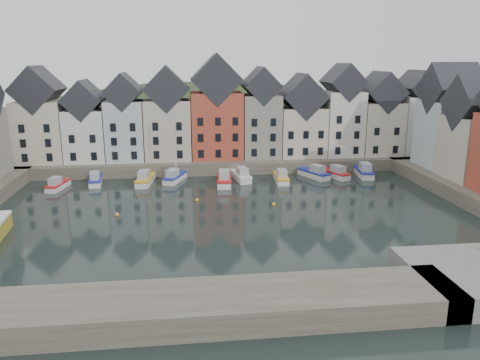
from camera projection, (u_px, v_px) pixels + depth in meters
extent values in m
plane|color=black|center=(232.00, 219.00, 56.34)|extent=(260.00, 260.00, 0.00)
cube|color=#4C443A|center=(216.00, 160.00, 84.94)|extent=(90.00, 16.00, 2.00)
cube|color=#4C443A|center=(125.00, 312.00, 33.80)|extent=(50.00, 6.00, 2.00)
ellipsoid|color=black|center=(210.00, 214.00, 114.69)|extent=(153.60, 70.40, 64.00)
sphere|color=#1A3116|center=(145.00, 107.00, 101.58)|extent=(5.77, 5.77, 5.77)
sphere|color=#1A3116|center=(307.00, 104.00, 115.54)|extent=(5.27, 5.27, 5.27)
sphere|color=#1A3116|center=(343.00, 107.00, 110.09)|extent=(5.07, 5.07, 5.07)
sphere|color=#1A3116|center=(269.00, 108.00, 109.08)|extent=(5.01, 5.01, 5.01)
sphere|color=#1A3116|center=(40.00, 115.00, 104.89)|extent=(3.94, 3.94, 3.94)
sphere|color=#1A3116|center=(322.00, 104.00, 115.47)|extent=(5.21, 5.21, 5.21)
sphere|color=#1A3116|center=(216.00, 105.00, 110.89)|extent=(5.45, 5.45, 5.45)
sphere|color=#1A3116|center=(377.00, 112.00, 105.27)|extent=(4.49, 4.49, 4.49)
cube|color=beige|center=(42.00, 131.00, 78.22)|extent=(7.67, 8.00, 10.07)
cube|color=#212329|center=(38.00, 89.00, 76.49)|extent=(7.67, 8.16, 7.67)
cube|color=silver|center=(87.00, 135.00, 79.23)|extent=(6.56, 8.00, 8.61)
cube|color=#212329|center=(84.00, 100.00, 77.75)|extent=(6.56, 8.16, 6.56)
cube|color=#B2BDC5|center=(126.00, 130.00, 79.79)|extent=(6.20, 8.00, 10.02)
cube|color=#212329|center=(124.00, 91.00, 78.15)|extent=(6.20, 8.16, 6.20)
cube|color=#BBAF9E|center=(168.00, 129.00, 80.58)|extent=(7.70, 8.00, 10.08)
cube|color=#212329|center=(167.00, 88.00, 78.85)|extent=(7.70, 8.16, 7.70)
cube|color=#A84330|center=(216.00, 125.00, 81.37)|extent=(8.69, 8.00, 11.28)
cube|color=#212329|center=(216.00, 79.00, 79.43)|extent=(8.69, 8.16, 8.69)
cube|color=gray|center=(260.00, 126.00, 82.30)|extent=(6.43, 8.00, 10.78)
cube|color=#212329|center=(260.00, 85.00, 80.56)|extent=(6.43, 8.16, 6.43)
cube|color=beige|center=(300.00, 131.00, 83.40)|extent=(7.88, 8.00, 8.56)
cube|color=#212329|center=(302.00, 96.00, 81.85)|extent=(7.88, 8.16, 7.88)
cube|color=silver|center=(341.00, 123.00, 83.89)|extent=(6.50, 8.00, 11.27)
cube|color=#212329|center=(343.00, 82.00, 82.08)|extent=(6.50, 8.16, 6.50)
cube|color=beige|center=(378.00, 128.00, 84.93)|extent=(7.23, 8.00, 9.32)
cube|color=#212329|center=(380.00, 92.00, 83.32)|extent=(7.23, 8.16, 7.23)
cube|color=silver|center=(414.00, 125.00, 85.57)|extent=(6.18, 8.00, 10.32)
cube|color=#212329|center=(417.00, 87.00, 83.90)|extent=(6.18, 8.16, 6.18)
cube|color=#B2BDC5|center=(447.00, 134.00, 74.25)|extent=(7.47, 8.00, 10.38)
cube|color=#212329|center=(452.00, 88.00, 72.46)|extent=(7.62, 8.00, 8.00)
cube|color=#BBAF9E|center=(477.00, 148.00, 66.73)|extent=(8.14, 8.00, 8.89)
sphere|color=orange|center=(197.00, 200.00, 63.55)|extent=(0.50, 0.50, 0.50)
sphere|color=orange|center=(274.00, 204.00, 61.79)|extent=(0.50, 0.50, 0.50)
sphere|color=orange|center=(117.00, 215.00, 57.61)|extent=(0.50, 0.50, 0.50)
cube|color=silver|center=(58.00, 187.00, 69.62)|extent=(2.56, 5.62, 0.99)
cube|color=red|center=(58.00, 183.00, 69.49)|extent=(2.67, 5.74, 0.23)
cube|color=#9DA2A5|center=(55.00, 181.00, 68.57)|extent=(1.63, 2.36, 1.08)
cube|color=silver|center=(96.00, 182.00, 72.45)|extent=(2.43, 5.92, 1.05)
cube|color=navy|center=(95.00, 178.00, 72.30)|extent=(2.54, 6.05, 0.24)
cube|color=#9DA2A5|center=(95.00, 176.00, 71.35)|extent=(1.62, 2.45, 1.15)
cube|color=silver|center=(146.00, 181.00, 72.48)|extent=(2.72, 6.58, 1.17)
cube|color=orange|center=(145.00, 177.00, 72.33)|extent=(2.84, 6.72, 0.27)
cube|color=#9DA2A5|center=(144.00, 175.00, 71.24)|extent=(1.80, 2.72, 1.28)
cube|color=silver|center=(175.00, 179.00, 73.95)|extent=(3.81, 6.24, 1.10)
cube|color=navy|center=(175.00, 175.00, 73.80)|extent=(3.95, 6.39, 0.25)
cube|color=#9DA2A5|center=(173.00, 173.00, 72.81)|extent=(2.16, 2.74, 1.20)
cylinder|color=silver|center=(175.00, 143.00, 73.11)|extent=(0.14, 0.14, 10.98)
cube|color=silver|center=(224.00, 182.00, 72.30)|extent=(2.53, 6.87, 1.23)
cube|color=red|center=(224.00, 177.00, 72.13)|extent=(2.66, 7.01, 0.28)
cube|color=#9DA2A5|center=(224.00, 175.00, 70.98)|extent=(1.78, 2.81, 1.35)
cube|color=silver|center=(241.00, 178.00, 74.85)|extent=(2.84, 6.44, 1.14)
cube|color=silver|center=(241.00, 174.00, 74.70)|extent=(2.96, 6.58, 0.26)
cube|color=#9DA2A5|center=(242.00, 171.00, 73.68)|extent=(1.83, 2.69, 1.24)
cube|color=silver|center=(281.00, 179.00, 73.78)|extent=(2.19, 6.09, 1.10)
cube|color=orange|center=(281.00, 176.00, 73.63)|extent=(2.29, 6.22, 0.25)
cube|color=#9DA2A5|center=(282.00, 173.00, 72.62)|extent=(1.55, 2.48, 1.20)
cube|color=silver|center=(313.00, 175.00, 76.39)|extent=(4.28, 6.42, 1.14)
cube|color=navy|center=(314.00, 172.00, 76.23)|extent=(4.43, 6.58, 0.26)
cube|color=#9DA2A5|center=(317.00, 169.00, 75.31)|extent=(2.35, 2.86, 1.24)
cube|color=silver|center=(334.00, 175.00, 76.52)|extent=(4.06, 6.18, 1.09)
cube|color=red|center=(334.00, 172.00, 76.37)|extent=(4.20, 6.33, 0.25)
cube|color=#9DA2A5|center=(338.00, 169.00, 75.48)|extent=(2.24, 2.75, 1.19)
cube|color=silver|center=(363.00, 173.00, 77.44)|extent=(2.88, 6.86, 1.22)
cube|color=navy|center=(364.00, 170.00, 77.27)|extent=(3.01, 7.01, 0.28)
cube|color=#9DA2A5|center=(365.00, 167.00, 76.14)|extent=(1.90, 2.85, 1.33)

